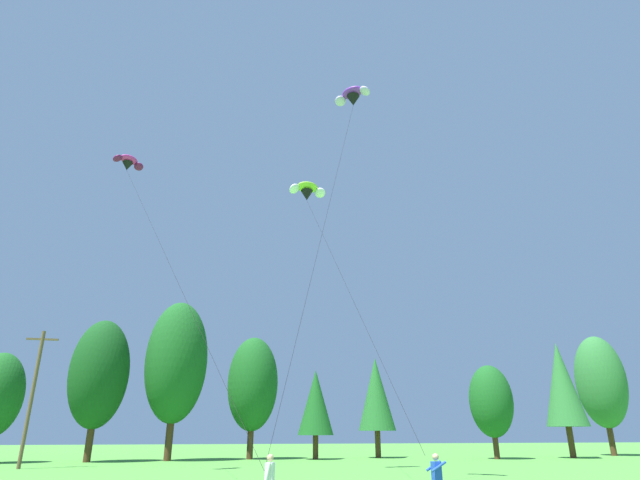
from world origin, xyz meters
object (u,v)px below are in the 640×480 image
at_px(utility_pole, 32,393).
at_px(kite_flyer_near, 270,478).
at_px(parafoil_kite_high_magenta, 128,163).
at_px(kite_flyer_mid, 437,476).
at_px(parafoil_kite_far_purple, 353,97).
at_px(parafoil_kite_mid_lime_white, 307,191).

relative_size(utility_pole, kite_flyer_near, 5.57).
bearing_deg(parafoil_kite_high_magenta, utility_pole, 128.67).
relative_size(kite_flyer_mid, parafoil_kite_high_magenta, 0.09).
xyz_separation_m(utility_pole, kite_flyer_mid, (19.90, -24.41, -3.97)).
height_order(utility_pole, kite_flyer_mid, utility_pole).
relative_size(utility_pole, parafoil_kite_far_purple, 0.44).
height_order(parafoil_kite_high_magenta, parafoil_kite_mid_lime_white, parafoil_kite_high_magenta).
relative_size(utility_pole, kite_flyer_mid, 5.57).
xyz_separation_m(parafoil_kite_mid_lime_white, parafoil_kite_far_purple, (1.27, -8.62, 2.47)).
relative_size(kite_flyer_mid, parafoil_kite_mid_lime_white, 0.09).
bearing_deg(kite_flyer_near, parafoil_kite_high_magenta, 117.85).
distance_m(parafoil_kite_mid_lime_white, parafoil_kite_far_purple, 9.06).
distance_m(utility_pole, parafoil_kite_high_magenta, 17.85).
height_order(utility_pole, kite_flyer_near, utility_pole).
bearing_deg(parafoil_kite_mid_lime_white, utility_pole, 158.35).
height_order(kite_flyer_near, parafoil_kite_mid_lime_white, parafoil_kite_mid_lime_white).
relative_size(parafoil_kite_mid_lime_white, parafoil_kite_far_purple, 0.87).
bearing_deg(kite_flyer_mid, utility_pole, 129.18).
distance_m(kite_flyer_near, parafoil_kite_mid_lime_white, 24.98).
distance_m(kite_flyer_near, parafoil_kite_far_purple, 22.85).
height_order(kite_flyer_near, kite_flyer_mid, same).
xyz_separation_m(parafoil_kite_high_magenta, parafoil_kite_far_purple, (14.26, -9.06, 1.29)).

